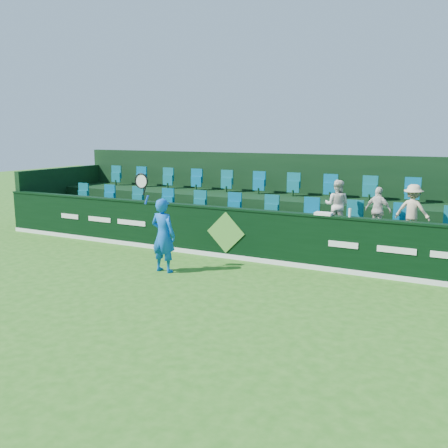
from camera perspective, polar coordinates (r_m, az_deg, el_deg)
The scene contains 13 objects.
ground at distance 10.10m, azimuth -10.10°, elevation -8.77°, with size 60.00×60.00×0.00m, color #246217.
sponsor_hoarding at distance 13.20m, azimuth 0.43°, elevation -1.00°, with size 16.00×0.25×1.35m.
stand_tier_front at distance 14.22m, azimuth 2.45°, elevation -1.29°, with size 16.00×2.00×0.80m, color black.
stand_tier_back at distance 15.89m, azimuth 5.36°, elevation 0.84°, with size 16.00×1.80×1.30m, color black.
stand_rear at distance 16.21m, azimuth 5.99°, elevation 3.05°, with size 16.00×4.10×2.60m.
seat_row_front at distance 14.45m, azimuth 3.14°, elevation 1.71°, with size 13.50×0.50×0.60m, color #0C606C.
seat_row_back at distance 16.03m, azimuth 5.83°, elevation 4.35°, with size 13.50×0.50×0.60m, color #0C606C.
tennis_player at distance 11.91m, azimuth -6.98°, elevation -1.22°, with size 1.10×0.46×2.41m.
spectator_left at distance 13.19m, azimuth 12.77°, elevation 2.15°, with size 0.63×0.49×1.30m, color silver.
spectator_middle at distance 12.98m, azimuth 17.21°, elevation 1.50°, with size 0.68×0.28×1.16m, color silver.
spectator_right at distance 12.85m, azimuth 20.75°, elevation 1.45°, with size 0.82×0.47×1.27m, color beige.
towel at distance 12.14m, azimuth 11.31°, elevation 1.17°, with size 0.40×0.26×0.06m, color white.
drinks_bottle at distance 11.97m, azimuth 14.19°, elevation 1.27°, with size 0.07×0.07×0.20m, color white.
Camera 1 is at (5.89, -7.51, 3.31)m, focal length 40.00 mm.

